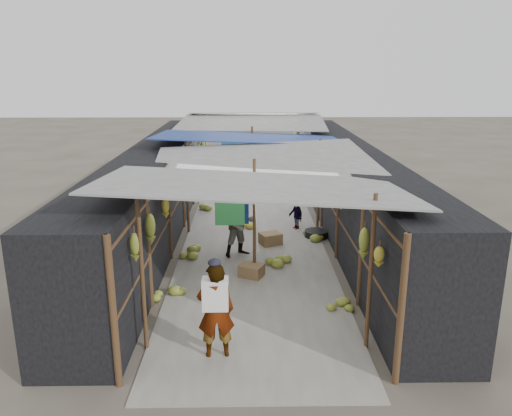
{
  "coord_description": "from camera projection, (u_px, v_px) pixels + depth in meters",
  "views": [
    {
      "loc": [
        -0.12,
        -7.26,
        4.42
      ],
      "look_at": [
        0.05,
        4.02,
        1.25
      ],
      "focal_mm": 35.0,
      "sensor_mm": 36.0,
      "label": 1
    }
  ],
  "objects": [
    {
      "name": "vendor_elderly",
      "position": [
        216.0,
        311.0,
        7.73
      ],
      "size": [
        0.62,
        0.44,
        1.58
      ],
      "primitive_type": "imported",
      "rotation": [
        0.0,
        0.0,
        3.26
      ],
      "color": "silver",
      "rests_on": "ground"
    },
    {
      "name": "floor_bananas",
      "position": [
        253.0,
        246.0,
        12.36
      ],
      "size": [
        3.82,
        7.31,
        0.34
      ],
      "color": "gold",
      "rests_on": "ground"
    },
    {
      "name": "stall_right",
      "position": [
        348.0,
        187.0,
        14.17
      ],
      "size": [
        1.4,
        15.0,
        2.3
      ],
      "primitive_type": "cube",
      "color": "black",
      "rests_on": "ground"
    },
    {
      "name": "shopper_blue",
      "position": [
        241.0,
        224.0,
        11.98
      ],
      "size": [
        0.99,
        0.92,
        1.63
      ],
      "primitive_type": "imported",
      "rotation": [
        0.0,
        0.0,
        0.51
      ],
      "color": "#203CA1",
      "rests_on": "ground"
    },
    {
      "name": "hanging_bananas",
      "position": [
        259.0,
        172.0,
        13.78
      ],
      "size": [
        3.95,
        13.8,
        0.87
      ],
      "color": "olive",
      "rests_on": "ground"
    },
    {
      "name": "black_basin",
      "position": [
        316.0,
        234.0,
        13.49
      ],
      "size": [
        0.62,
        0.62,
        0.19
      ],
      "primitive_type": "cylinder",
      "color": "black",
      "rests_on": "ground"
    },
    {
      "name": "vendor_seated",
      "position": [
        296.0,
        213.0,
        14.06
      ],
      "size": [
        0.6,
        0.71,
        0.95
      ],
      "primitive_type": "imported",
      "rotation": [
        0.0,
        0.0,
        -1.1
      ],
      "color": "#4F4B45",
      "rests_on": "ground"
    },
    {
      "name": "aisle_slab",
      "position": [
        253.0,
        226.0,
        14.44
      ],
      "size": [
        3.6,
        16.0,
        0.02
      ],
      "primitive_type": "cube",
      "color": "#9E998E",
      "rests_on": "ground"
    },
    {
      "name": "stall_left",
      "position": [
        158.0,
        188.0,
        14.1
      ],
      "size": [
        1.4,
        15.0,
        2.3
      ],
      "primitive_type": "cube",
      "color": "black",
      "rests_on": "ground"
    },
    {
      "name": "ground",
      "position": [
        257.0,
        347.0,
        8.19
      ],
      "size": [
        80.0,
        80.0,
        0.0
      ],
      "primitive_type": "plane",
      "color": "#6B6356",
      "rests_on": "ground"
    },
    {
      "name": "crate_near",
      "position": [
        252.0,
        271.0,
        10.9
      ],
      "size": [
        0.61,
        0.56,
        0.29
      ],
      "primitive_type": "cube",
      "rotation": [
        0.0,
        0.0,
        -0.44
      ],
      "color": "olive",
      "rests_on": "ground"
    },
    {
      "name": "crate_mid",
      "position": [
        270.0,
        239.0,
        12.91
      ],
      "size": [
        0.65,
        0.59,
        0.31
      ],
      "primitive_type": "cube",
      "rotation": [
        0.0,
        0.0,
        0.41
      ],
      "color": "olive",
      "rests_on": "ground"
    },
    {
      "name": "market_canopy",
      "position": [
        254.0,
        142.0,
        14.12
      ],
      "size": [
        5.62,
        15.2,
        2.77
      ],
      "color": "brown",
      "rests_on": "ground"
    },
    {
      "name": "crate_back",
      "position": [
        250.0,
        179.0,
        20.09
      ],
      "size": [
        0.44,
        0.38,
        0.25
      ],
      "primitive_type": "cube",
      "rotation": [
        0.0,
        0.0,
        -0.18
      ],
      "color": "olive",
      "rests_on": "ground"
    }
  ]
}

